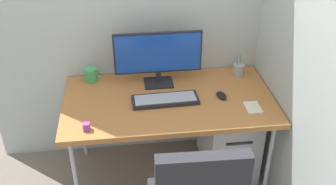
% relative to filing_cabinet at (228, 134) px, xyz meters
% --- Properties ---
extents(ground_plane, '(8.00, 8.00, 0.00)m').
position_rel_filing_cabinet_xyz_m(ground_plane, '(-0.48, -0.07, -0.30)').
color(ground_plane, slate).
extents(wall_side_right, '(0.04, 1.99, 2.80)m').
position_rel_filing_cabinet_xyz_m(wall_side_right, '(0.28, -0.25, 1.10)').
color(wall_side_right, '#B7C1BC').
rests_on(wall_side_right, ground_plane).
extents(desk, '(1.46, 0.80, 0.72)m').
position_rel_filing_cabinet_xyz_m(desk, '(-0.48, -0.07, 0.37)').
color(desk, '#B27038').
rests_on(desk, ground_plane).
extents(filing_cabinet, '(0.38, 0.55, 0.61)m').
position_rel_filing_cabinet_xyz_m(filing_cabinet, '(0.00, 0.00, 0.00)').
color(filing_cabinet, silver).
rests_on(filing_cabinet, ground_plane).
extents(monitor, '(0.63, 0.17, 0.40)m').
position_rel_filing_cabinet_xyz_m(monitor, '(-0.53, 0.15, 0.64)').
color(monitor, black).
rests_on(monitor, desk).
extents(keyboard, '(0.46, 0.18, 0.03)m').
position_rel_filing_cabinet_xyz_m(keyboard, '(-0.51, -0.11, 0.43)').
color(keyboard, black).
rests_on(keyboard, desk).
extents(mouse, '(0.08, 0.12, 0.03)m').
position_rel_filing_cabinet_xyz_m(mouse, '(-0.11, -0.10, 0.43)').
color(mouse, black).
rests_on(mouse, desk).
extents(pen_holder, '(0.08, 0.08, 0.17)m').
position_rel_filing_cabinet_xyz_m(pen_holder, '(0.09, 0.19, 0.46)').
color(pen_holder, '#9EA0A5').
rests_on(pen_holder, desk).
extents(notebook, '(0.10, 0.14, 0.01)m').
position_rel_filing_cabinet_xyz_m(notebook, '(0.06, -0.27, 0.42)').
color(notebook, beige).
rests_on(notebook, desk).
extents(coffee_mug, '(0.12, 0.09, 0.10)m').
position_rel_filing_cabinet_xyz_m(coffee_mug, '(-1.02, 0.24, 0.46)').
color(coffee_mug, '#3FAD59').
rests_on(coffee_mug, desk).
extents(desk_clamp_accessory, '(0.04, 0.04, 0.05)m').
position_rel_filing_cabinet_xyz_m(desk_clamp_accessory, '(-1.03, -0.37, 0.44)').
color(desk_clamp_accessory, purple).
rests_on(desk_clamp_accessory, desk).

